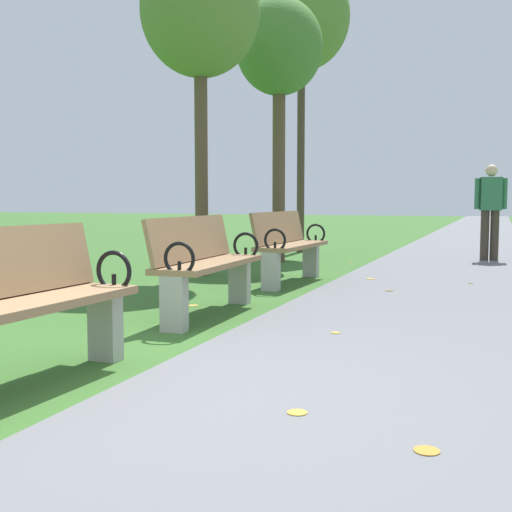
{
  "coord_description": "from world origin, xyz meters",
  "views": [
    {
      "loc": [
        1.98,
        -2.78,
        1.05
      ],
      "look_at": [
        -0.05,
        2.56,
        0.55
      ],
      "focal_mm": 45.16,
      "sensor_mm": 36.0,
      "label": 1
    }
  ],
  "objects_px": {
    "tree_3": "(279,52)",
    "park_bench_3": "(289,245)",
    "park_bench_2": "(205,263)",
    "park_bench_1": "(14,303)",
    "tree_2": "(200,14)",
    "tree_4": "(302,19)",
    "pedestrian_walking": "(490,207)"
  },
  "relations": [
    {
      "from": "tree_2",
      "to": "tree_4",
      "type": "bearing_deg",
      "value": 88.23
    },
    {
      "from": "tree_2",
      "to": "tree_3",
      "type": "bearing_deg",
      "value": 80.31
    },
    {
      "from": "park_bench_2",
      "to": "tree_2",
      "type": "distance_m",
      "value": 4.39
    },
    {
      "from": "park_bench_2",
      "to": "pedestrian_walking",
      "type": "bearing_deg",
      "value": 70.07
    },
    {
      "from": "park_bench_1",
      "to": "park_bench_3",
      "type": "xyz_separation_m",
      "value": [
        -0.0,
        4.89,
        0.0
      ]
    },
    {
      "from": "park_bench_1",
      "to": "tree_4",
      "type": "bearing_deg",
      "value": 97.49
    },
    {
      "from": "tree_2",
      "to": "tree_3",
      "type": "xyz_separation_m",
      "value": [
        0.38,
        2.2,
        -0.07
      ]
    },
    {
      "from": "park_bench_2",
      "to": "tree_2",
      "type": "bearing_deg",
      "value": 116.14
    },
    {
      "from": "park_bench_3",
      "to": "tree_3",
      "type": "xyz_separation_m",
      "value": [
        -1.01,
        2.58,
        2.99
      ]
    },
    {
      "from": "park_bench_1",
      "to": "park_bench_3",
      "type": "bearing_deg",
      "value": 90.0
    },
    {
      "from": "park_bench_3",
      "to": "tree_2",
      "type": "relative_size",
      "value": 0.36
    },
    {
      "from": "park_bench_3",
      "to": "tree_2",
      "type": "height_order",
      "value": "tree_2"
    },
    {
      "from": "park_bench_1",
      "to": "park_bench_3",
      "type": "height_order",
      "value": "same"
    },
    {
      "from": "tree_2",
      "to": "park_bench_3",
      "type": "bearing_deg",
      "value": -15.21
    },
    {
      "from": "park_bench_2",
      "to": "tree_3",
      "type": "xyz_separation_m",
      "value": [
        -1.01,
        5.03,
        2.99
      ]
    },
    {
      "from": "tree_4",
      "to": "park_bench_2",
      "type": "bearing_deg",
      "value": -79.98
    },
    {
      "from": "pedestrian_walking",
      "to": "park_bench_3",
      "type": "bearing_deg",
      "value": -120.46
    },
    {
      "from": "park_bench_1",
      "to": "pedestrian_walking",
      "type": "xyz_separation_m",
      "value": [
        2.32,
        8.83,
        0.44
      ]
    },
    {
      "from": "park_bench_2",
      "to": "tree_4",
      "type": "xyz_separation_m",
      "value": [
        -1.25,
        7.1,
        4.07
      ]
    },
    {
      "from": "tree_3",
      "to": "tree_2",
      "type": "bearing_deg",
      "value": -99.69
    },
    {
      "from": "tree_2",
      "to": "pedestrian_walking",
      "type": "height_order",
      "value": "tree_2"
    },
    {
      "from": "tree_4",
      "to": "park_bench_3",
      "type": "bearing_deg",
      "value": -74.9
    },
    {
      "from": "park_bench_3",
      "to": "pedestrian_walking",
      "type": "bearing_deg",
      "value": 59.54
    },
    {
      "from": "park_bench_3",
      "to": "tree_4",
      "type": "relative_size",
      "value": 0.29
    },
    {
      "from": "park_bench_3",
      "to": "tree_2",
      "type": "distance_m",
      "value": 3.38
    },
    {
      "from": "tree_3",
      "to": "park_bench_3",
      "type": "bearing_deg",
      "value": -68.6
    },
    {
      "from": "park_bench_2",
      "to": "tree_3",
      "type": "distance_m",
      "value": 5.94
    },
    {
      "from": "park_bench_1",
      "to": "tree_3",
      "type": "bearing_deg",
      "value": 97.7
    },
    {
      "from": "tree_3",
      "to": "tree_4",
      "type": "bearing_deg",
      "value": 96.72
    },
    {
      "from": "park_bench_1",
      "to": "park_bench_2",
      "type": "xyz_separation_m",
      "value": [
        -0.0,
        2.44,
        0.0
      ]
    },
    {
      "from": "park_bench_3",
      "to": "tree_3",
      "type": "height_order",
      "value": "tree_3"
    },
    {
      "from": "park_bench_1",
      "to": "tree_3",
      "type": "height_order",
      "value": "tree_3"
    }
  ]
}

